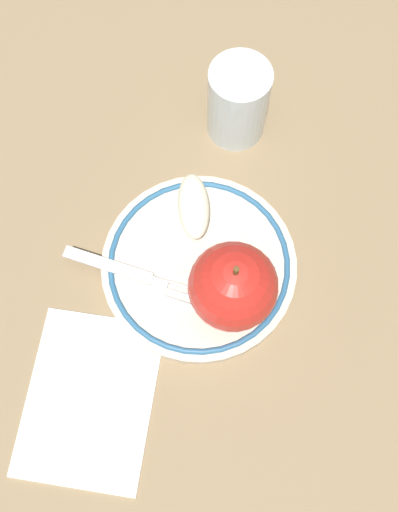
% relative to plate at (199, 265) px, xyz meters
% --- Properties ---
extents(ground_plane, '(2.00, 2.00, 0.00)m').
position_rel_plate_xyz_m(ground_plane, '(-0.01, 0.02, -0.01)').
color(ground_plane, '#897050').
extents(plate, '(0.19, 0.19, 0.02)m').
position_rel_plate_xyz_m(plate, '(0.00, 0.00, 0.00)').
color(plate, beige).
rests_on(plate, ground_plane).
extents(apple_red_whole, '(0.08, 0.08, 0.09)m').
position_rel_plate_xyz_m(apple_red_whole, '(-0.04, 0.03, 0.05)').
color(apple_red_whole, red).
rests_on(apple_red_whole, plate).
extents(apple_slice_front, '(0.05, 0.08, 0.02)m').
position_rel_plate_xyz_m(apple_slice_front, '(0.01, -0.05, 0.02)').
color(apple_slice_front, '#F0E8CA').
rests_on(apple_slice_front, plate).
extents(fork, '(0.17, 0.05, 0.00)m').
position_rel_plate_xyz_m(fork, '(0.06, 0.02, 0.01)').
color(fork, silver).
rests_on(fork, plate).
extents(drinking_glass, '(0.06, 0.06, 0.09)m').
position_rel_plate_xyz_m(drinking_glass, '(-0.01, -0.17, 0.04)').
color(drinking_glass, silver).
rests_on(drinking_glass, ground_plane).
extents(napkin_folded, '(0.12, 0.16, 0.01)m').
position_rel_plate_xyz_m(napkin_folded, '(0.08, 0.14, -0.01)').
color(napkin_folded, white).
rests_on(napkin_folded, ground_plane).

